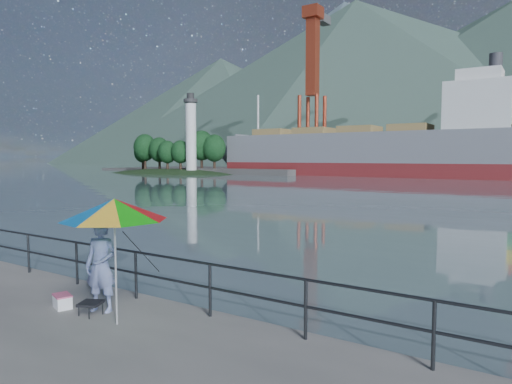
% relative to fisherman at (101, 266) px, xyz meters
% --- Properties ---
extents(guardrail, '(22.00, 0.06, 1.03)m').
position_rel_fisherman_xyz_m(guardrail, '(-1.05, 0.92, -0.37)').
color(guardrail, '#2D3033').
rests_on(guardrail, ground).
extents(lighthouse_islet, '(48.00, 26.40, 19.20)m').
position_rel_fisherman_xyz_m(lighthouse_islet, '(-56.02, 61.21, -0.63)').
color(lighthouse_islet, '#263F1E').
rests_on(lighthouse_islet, ground).
extents(fisherman, '(0.76, 0.62, 1.79)m').
position_rel_fisherman_xyz_m(fisherman, '(0.00, 0.00, 0.00)').
color(fisherman, '#294398').
rests_on(fisherman, ground).
extents(beach_umbrella, '(2.18, 2.18, 2.27)m').
position_rel_fisherman_xyz_m(beach_umbrella, '(0.81, -0.32, 1.18)').
color(beach_umbrella, white).
rests_on(beach_umbrella, ground).
extents(folding_stool, '(0.52, 0.52, 0.26)m').
position_rel_fisherman_xyz_m(folding_stool, '(0.02, -0.27, -0.76)').
color(folding_stool, black).
rests_on(folding_stool, ground).
extents(cooler_bag, '(0.48, 0.40, 0.24)m').
position_rel_fisherman_xyz_m(cooler_bag, '(-0.82, -0.31, -0.77)').
color(cooler_bag, white).
rests_on(cooler_bag, ground).
extents(fishing_rod, '(0.69, 1.66, 1.26)m').
position_rel_fisherman_xyz_m(fishing_rod, '(-0.16, 1.22, -0.89)').
color(fishing_rod, black).
rests_on(fishing_rod, ground).
extents(bulk_carrier, '(52.77, 9.13, 14.50)m').
position_rel_fisherman_xyz_m(bulk_carrier, '(-17.06, 69.92, 3.21)').
color(bulk_carrier, maroon).
rests_on(bulk_carrier, ground).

